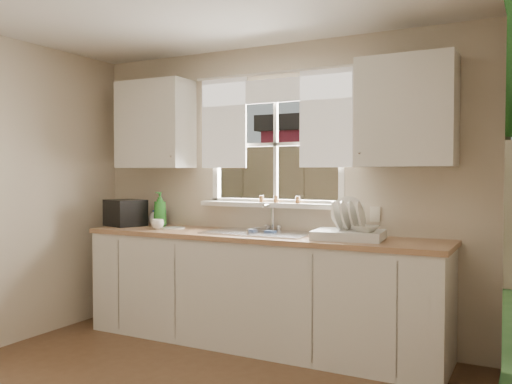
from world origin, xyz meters
The scene contains 19 objects.
room_walls centered at (0.00, -0.07, 1.24)m, with size 3.62×4.02×2.50m.
window centered at (0.00, 2.00, 1.49)m, with size 1.38×0.16×1.06m.
curtains centered at (0.00, 1.95, 1.93)m, with size 1.50×0.03×0.81m.
base_cabinets centered at (0.00, 1.68, 0.43)m, with size 3.00×0.62×0.87m, color silver.
countertop centered at (0.00, 1.68, 0.89)m, with size 3.04×0.65×0.04m, color #A47752.
upper_cabinet_left centered at (-1.15, 1.82, 1.85)m, with size 0.70×0.33×0.80m, color silver.
upper_cabinet_right centered at (1.15, 1.82, 1.85)m, with size 0.70×0.33×0.80m, color silver.
wall_outlet centered at (0.88, 1.99, 1.08)m, with size 0.08×0.01×0.12m, color beige.
sill_jars centered at (0.06, 1.94, 1.18)m, with size 0.38×0.04×0.06m.
backyard centered at (0.58, 8.42, 3.46)m, with size 20.00×10.00×6.13m.
sink centered at (0.00, 1.71, 0.84)m, with size 0.88×0.52×0.40m.
dish_rack centered at (0.77, 1.67, 0.98)m, with size 0.54×0.43×0.31m.
bowl centered at (0.91, 1.62, 1.00)m, with size 0.19×0.19×0.05m, color silver.
soap_bottle_a centered at (-1.08, 1.80, 1.07)m, with size 0.12×0.12×0.32m, color #2D8B2D.
soap_bottle_b centered at (-1.14, 1.87, 1.02)m, with size 0.10×0.10×0.21m, color #314EB8.
soap_bottle_c centered at (-1.17, 1.85, 1.00)m, with size 0.14×0.14×0.18m, color #EFECC4.
saucer centered at (-0.84, 1.68, 0.92)m, with size 0.19×0.19×0.01m, color white.
cup centered at (-0.94, 1.59, 0.95)m, with size 0.11×0.11×0.09m, color white.
black_appliance centered at (-1.40, 1.69, 1.03)m, with size 0.33×0.29×0.24m, color black.
Camera 1 is at (2.02, -2.20, 1.40)m, focal length 38.00 mm.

